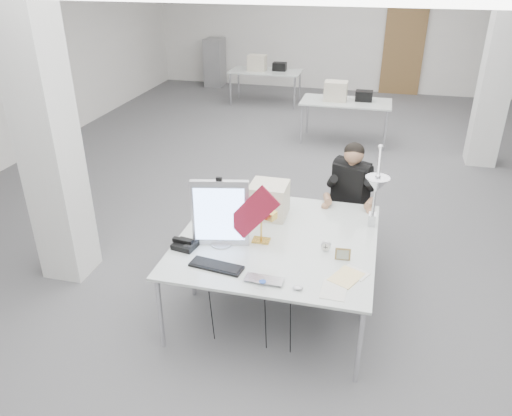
% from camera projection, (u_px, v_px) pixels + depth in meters
% --- Properties ---
extents(room_shell, '(10.04, 14.04, 3.24)m').
position_uv_depth(room_shell, '(319.00, 84.00, 6.09)').
color(room_shell, '#535355').
rests_on(room_shell, ground).
extents(desk_main, '(1.80, 0.90, 0.02)m').
position_uv_depth(desk_main, '(266.00, 265.00, 4.25)').
color(desk_main, silver).
rests_on(desk_main, room_shell).
extents(desk_second, '(1.80, 0.90, 0.02)m').
position_uv_depth(desk_second, '(287.00, 217.00, 5.03)').
color(desk_second, silver).
rests_on(desk_second, room_shell).
extents(bg_desk_a, '(1.60, 0.80, 0.02)m').
position_uv_depth(bg_desk_a, '(346.00, 102.00, 8.96)').
color(bg_desk_a, silver).
rests_on(bg_desk_a, room_shell).
extents(bg_desk_b, '(1.60, 0.80, 0.02)m').
position_uv_depth(bg_desk_b, '(266.00, 71.00, 11.30)').
color(bg_desk_b, silver).
rests_on(bg_desk_b, room_shell).
extents(filing_cabinet, '(0.45, 0.55, 1.20)m').
position_uv_depth(filing_cabinet, '(215.00, 62.00, 12.98)').
color(filing_cabinet, gray).
rests_on(filing_cabinet, room_shell).
extents(office_chair, '(0.77, 0.77, 1.18)m').
position_uv_depth(office_chair, '(349.00, 205.00, 5.60)').
color(office_chair, black).
rests_on(office_chair, room_shell).
extents(seated_person, '(0.72, 0.78, 0.94)m').
position_uv_depth(seated_person, '(351.00, 182.00, 5.42)').
color(seated_person, black).
rests_on(seated_person, office_chair).
extents(monitor, '(0.51, 0.16, 0.63)m').
position_uv_depth(monitor, '(220.00, 213.00, 4.39)').
color(monitor, '#B9B8BE').
rests_on(monitor, desk_main).
extents(pennant, '(0.51, 0.12, 0.56)m').
position_uv_depth(pennant, '(253.00, 213.00, 4.27)').
color(pennant, maroon).
rests_on(pennant, monitor).
extents(keyboard, '(0.47, 0.21, 0.02)m').
position_uv_depth(keyboard, '(216.00, 266.00, 4.19)').
color(keyboard, black).
rests_on(keyboard, desk_main).
extents(laptop, '(0.32, 0.21, 0.02)m').
position_uv_depth(laptop, '(263.00, 283.00, 3.97)').
color(laptop, '#A9A9AE').
rests_on(laptop, desk_main).
extents(mouse, '(0.08, 0.05, 0.03)m').
position_uv_depth(mouse, '(298.00, 288.00, 3.91)').
color(mouse, '#B7B7BC').
rests_on(mouse, desk_main).
extents(bankers_lamp, '(0.31, 0.22, 0.33)m').
position_uv_depth(bankers_lamp, '(261.00, 226.00, 4.50)').
color(bankers_lamp, '#BF823B').
rests_on(bankers_lamp, desk_main).
extents(desk_phone, '(0.23, 0.21, 0.05)m').
position_uv_depth(desk_phone, '(185.00, 245.00, 4.47)').
color(desk_phone, black).
rests_on(desk_phone, desk_main).
extents(picture_frame_left, '(0.14, 0.08, 0.11)m').
position_uv_depth(picture_frame_left, '(208.00, 234.00, 4.59)').
color(picture_frame_left, '#AD934A').
rests_on(picture_frame_left, desk_main).
extents(picture_frame_right, '(0.14, 0.04, 0.10)m').
position_uv_depth(picture_frame_right, '(343.00, 254.00, 4.28)').
color(picture_frame_right, olive).
rests_on(picture_frame_right, desk_main).
extents(desk_clock, '(0.09, 0.03, 0.09)m').
position_uv_depth(desk_clock, '(326.00, 246.00, 4.41)').
color(desk_clock, silver).
rests_on(desk_clock, desk_main).
extents(paper_stack_a, '(0.20, 0.28, 0.01)m').
position_uv_depth(paper_stack_a, '(334.00, 289.00, 3.91)').
color(paper_stack_a, silver).
rests_on(paper_stack_a, desk_main).
extents(paper_stack_b, '(0.30, 0.34, 0.01)m').
position_uv_depth(paper_stack_b, '(346.00, 277.00, 4.06)').
color(paper_stack_b, '#FEDF98').
rests_on(paper_stack_b, desk_main).
extents(paper_stack_c, '(0.26, 0.23, 0.01)m').
position_uv_depth(paper_stack_c, '(355.00, 273.00, 4.12)').
color(paper_stack_c, white).
rests_on(paper_stack_c, desk_main).
extents(beige_monitor, '(0.37, 0.35, 0.34)m').
position_uv_depth(beige_monitor, '(269.00, 200.00, 4.96)').
color(beige_monitor, beige).
rests_on(beige_monitor, desk_second).
extents(architect_lamp, '(0.44, 0.79, 0.97)m').
position_uv_depth(architect_lamp, '(376.00, 190.00, 4.42)').
color(architect_lamp, silver).
rests_on(architect_lamp, desk_second).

